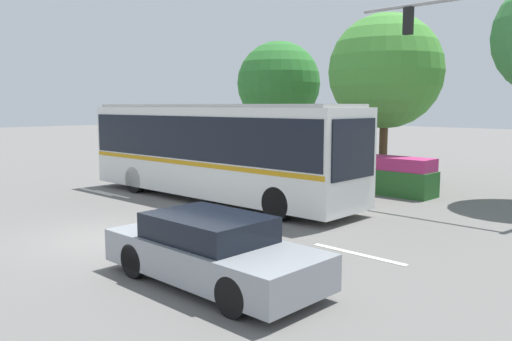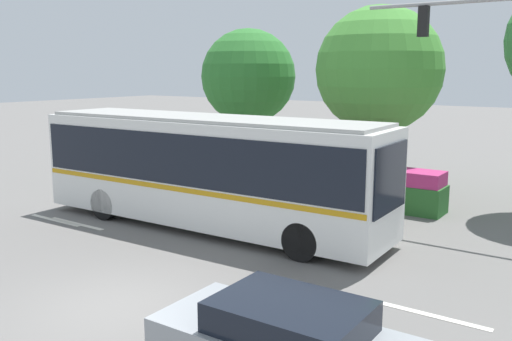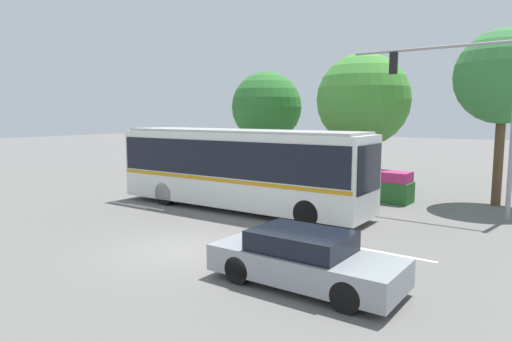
{
  "view_description": "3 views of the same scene",
  "coord_description": "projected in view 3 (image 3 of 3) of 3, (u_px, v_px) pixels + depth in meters",
  "views": [
    {
      "loc": [
        11.53,
        -6.55,
        3.33
      ],
      "look_at": [
        0.09,
        5.18,
        1.26
      ],
      "focal_mm": 36.39,
      "sensor_mm": 36.0,
      "label": 1
    },
    {
      "loc": [
        8.24,
        -7.03,
        4.68
      ],
      "look_at": [
        -0.86,
        6.12,
        1.78
      ],
      "focal_mm": 38.65,
      "sensor_mm": 36.0,
      "label": 2
    },
    {
      "loc": [
        9.48,
        -9.33,
        4.0
      ],
      "look_at": [
        0.67,
        2.75,
        2.14
      ],
      "focal_mm": 31.75,
      "sensor_mm": 36.0,
      "label": 3
    }
  ],
  "objects": [
    {
      "name": "ground_plane",
      "position": [
        184.0,
        249.0,
        13.52
      ],
      "size": [
        140.0,
        140.0,
        0.0
      ],
      "primitive_type": "plane",
      "color": "slate"
    },
    {
      "name": "city_bus",
      "position": [
        239.0,
        164.0,
        18.93
      ],
      "size": [
        11.41,
        2.82,
        3.36
      ],
      "rotation": [
        0.0,
        0.0,
        0.02
      ],
      "color": "silver",
      "rests_on": "ground"
    },
    {
      "name": "sedan_foreground",
      "position": [
        304.0,
        260.0,
        10.57
      ],
      "size": [
        4.54,
        1.87,
        1.3
      ],
      "rotation": [
        0.0,
        0.0,
        0.01
      ],
      "color": "gray",
      "rests_on": "ground"
    },
    {
      "name": "traffic_light_pole",
      "position": [
        471.0,
        96.0,
        17.51
      ],
      "size": [
        6.43,
        0.24,
        6.99
      ],
      "rotation": [
        0.0,
        0.0,
        3.14
      ],
      "color": "gray",
      "rests_on": "ground"
    },
    {
      "name": "flowering_hedge",
      "position": [
        341.0,
        182.0,
        22.12
      ],
      "size": [
        6.84,
        1.18,
        1.41
      ],
      "color": "#286028",
      "rests_on": "ground"
    },
    {
      "name": "street_tree_left",
      "position": [
        267.0,
        107.0,
        27.44
      ],
      "size": [
        4.24,
        4.24,
        6.56
      ],
      "color": "brown",
      "rests_on": "ground"
    },
    {
      "name": "street_tree_centre",
      "position": [
        363.0,
        100.0,
        23.29
      ],
      "size": [
        4.77,
        4.77,
        7.12
      ],
      "color": "brown",
      "rests_on": "ground"
    },
    {
      "name": "street_tree_right",
      "position": [
        504.0,
        77.0,
        19.33
      ],
      "size": [
        4.08,
        4.08,
        7.65
      ],
      "color": "brown",
      "rests_on": "ground"
    },
    {
      "name": "lane_stripe_near",
      "position": [
        394.0,
        255.0,
        12.95
      ],
      "size": [
        2.4,
        0.16,
        0.01
      ],
      "primitive_type": "cube",
      "color": "silver",
      "rests_on": "ground"
    },
    {
      "name": "lane_stripe_mid",
      "position": [
        145.0,
        207.0,
        19.61
      ],
      "size": [
        2.4,
        0.16,
        0.01
      ],
      "primitive_type": "cube",
      "color": "silver",
      "rests_on": "ground"
    },
    {
      "name": "lane_stripe_far",
      "position": [
        129.0,
        205.0,
        20.03
      ],
      "size": [
        2.4,
        0.16,
        0.01
      ],
      "primitive_type": "cube",
      "color": "silver",
      "rests_on": "ground"
    }
  ]
}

